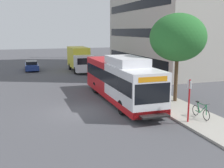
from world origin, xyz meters
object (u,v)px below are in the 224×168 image
(bus_stop_sign_pole, at_px, (189,98))
(street_tree_near_stop, at_px, (178,38))
(box_truck_background, at_px, (80,59))
(transit_bus, at_px, (120,80))
(bicycle_parked, at_px, (201,111))
(parked_car_far_lane, at_px, (32,66))

(bus_stop_sign_pole, xyz_separation_m, street_tree_near_stop, (1.91, 4.62, 3.39))
(bus_stop_sign_pole, height_order, box_truck_background, box_truck_background)
(transit_bus, relative_size, street_tree_near_stop, 1.83)
(bus_stop_sign_pole, height_order, street_tree_near_stop, street_tree_near_stop)
(street_tree_near_stop, bearing_deg, bicycle_parked, -99.35)
(street_tree_near_stop, height_order, box_truck_background, street_tree_near_stop)
(bus_stop_sign_pole, xyz_separation_m, parked_car_far_lane, (-8.04, 26.33, -0.99))
(transit_bus, xyz_separation_m, street_tree_near_stop, (3.90, -1.92, 3.33))
(bicycle_parked, xyz_separation_m, parked_car_far_lane, (-9.26, 25.91, 0.10))
(transit_bus, xyz_separation_m, parked_car_far_lane, (-6.05, 19.79, -1.04))
(bicycle_parked, bearing_deg, parked_car_far_lane, 109.66)
(bicycle_parked, bearing_deg, transit_bus, 117.66)
(bus_stop_sign_pole, distance_m, bicycle_parked, 1.69)
(street_tree_near_stop, height_order, parked_car_far_lane, street_tree_near_stop)
(parked_car_far_lane, bearing_deg, street_tree_near_stop, -65.38)
(bus_stop_sign_pole, height_order, bicycle_parked, bus_stop_sign_pole)
(bicycle_parked, height_order, box_truck_background, box_truck_background)
(bicycle_parked, xyz_separation_m, street_tree_near_stop, (0.69, 4.20, 4.48))
(street_tree_near_stop, relative_size, box_truck_background, 0.96)
(box_truck_background, bearing_deg, transit_bus, -90.85)
(bus_stop_sign_pole, distance_m, street_tree_near_stop, 6.04)
(transit_bus, height_order, box_truck_background, transit_bus)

